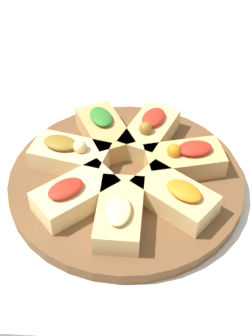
# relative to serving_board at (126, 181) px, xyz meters

# --- Properties ---
(ground_plane) EXTENTS (3.00, 3.00, 0.00)m
(ground_plane) POSITION_rel_serving_board_xyz_m (0.00, 0.00, -0.01)
(ground_plane) COLOR silver
(serving_board) EXTENTS (0.33, 0.33, 0.02)m
(serving_board) POSITION_rel_serving_board_xyz_m (0.00, 0.00, 0.00)
(serving_board) COLOR brown
(serving_board) RESTS_ON ground_plane
(focaccia_slice_0) EXTENTS (0.09, 0.12, 0.04)m
(focaccia_slice_0) POSITION_rel_serving_board_xyz_m (-0.03, 0.08, 0.03)
(focaccia_slice_0) COLOR #DBB775
(focaccia_slice_0) RESTS_ON serving_board
(focaccia_slice_1) EXTENTS (0.12, 0.08, 0.04)m
(focaccia_slice_1) POSITION_rel_serving_board_xyz_m (-0.08, 0.02, 0.03)
(focaccia_slice_1) COLOR #DBB775
(focaccia_slice_1) RESTS_ON serving_board
(focaccia_slice_2) EXTENTS (0.12, 0.11, 0.05)m
(focaccia_slice_2) POSITION_rel_serving_board_xyz_m (-0.07, -0.05, 0.03)
(focaccia_slice_2) COLOR tan
(focaccia_slice_2) RESTS_ON serving_board
(focaccia_slice_3) EXTENTS (0.06, 0.11, 0.05)m
(focaccia_slice_3) POSITION_rel_serving_board_xyz_m (-0.00, -0.08, 0.03)
(focaccia_slice_3) COLOR #DBB775
(focaccia_slice_3) RESTS_ON serving_board
(focaccia_slice_4) EXTENTS (0.12, 0.11, 0.04)m
(focaccia_slice_4) POSITION_rel_serving_board_xyz_m (0.06, -0.06, 0.03)
(focaccia_slice_4) COLOR tan
(focaccia_slice_4) RESTS_ON serving_board
(focaccia_slice_5) EXTENTS (0.11, 0.07, 0.05)m
(focaccia_slice_5) POSITION_rel_serving_board_xyz_m (0.08, 0.01, 0.03)
(focaccia_slice_5) COLOR #E5C689
(focaccia_slice_5) RESTS_ON serving_board
(focaccia_slice_6) EXTENTS (0.10, 0.12, 0.04)m
(focaccia_slice_6) POSITION_rel_serving_board_xyz_m (0.04, 0.07, 0.03)
(focaccia_slice_6) COLOR #E5C689
(focaccia_slice_6) RESTS_ON serving_board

